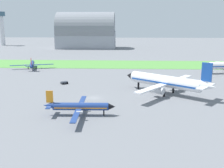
# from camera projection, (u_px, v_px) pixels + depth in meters

# --- Properties ---
(ground_plane) EXTENTS (600.00, 600.00, 0.00)m
(ground_plane) POSITION_uv_depth(u_px,v_px,m) (94.00, 98.00, 82.45)
(ground_plane) COLOR slate
(grass_taxiway_strip) EXTENTS (360.00, 28.00, 0.08)m
(grass_taxiway_strip) POSITION_uv_depth(u_px,v_px,m) (107.00, 64.00, 146.22)
(grass_taxiway_strip) COLOR #549342
(grass_taxiway_strip) RESTS_ON ground_plane
(airplane_foreground_turboprop) EXTENTS (17.78, 20.79, 6.23)m
(airplane_foreground_turboprop) POSITION_uv_depth(u_px,v_px,m) (79.00, 106.00, 66.98)
(airplane_foreground_turboprop) COLOR navy
(airplane_foreground_turboprop) RESTS_ON ground_plane
(airplane_midfield_jet) EXTENTS (27.03, 26.60, 11.29)m
(airplane_midfield_jet) POSITION_uv_depth(u_px,v_px,m) (166.00, 82.00, 85.95)
(airplane_midfield_jet) COLOR white
(airplane_midfield_jet) RESTS_ON ground_plane
(airplane_taxiing_turboprop) EXTENTS (19.90, 17.19, 6.11)m
(airplane_taxiing_turboprop) POSITION_uv_depth(u_px,v_px,m) (32.00, 64.00, 132.12)
(airplane_taxiing_turboprop) COLOR navy
(airplane_taxiing_turboprop) RESTS_ON ground_plane
(baggage_cart_near_gate) EXTENTS (2.95, 2.87, 0.90)m
(baggage_cart_near_gate) POSITION_uv_depth(u_px,v_px,m) (64.00, 82.00, 100.60)
(baggage_cart_near_gate) COLOR #2D333D
(baggage_cart_near_gate) RESTS_ON ground_plane
(hangar_distant) EXTENTS (48.55, 27.04, 29.71)m
(hangar_distant) POSITION_uv_depth(u_px,v_px,m) (86.00, 32.00, 229.75)
(hangar_distant) COLOR #9399A3
(hangar_distant) RESTS_ON ground_plane
(control_tower) EXTENTS (8.00, 8.00, 30.79)m
(control_tower) POSITION_uv_depth(u_px,v_px,m) (1.00, 25.00, 253.00)
(control_tower) COLOR silver
(control_tower) RESTS_ON ground_plane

